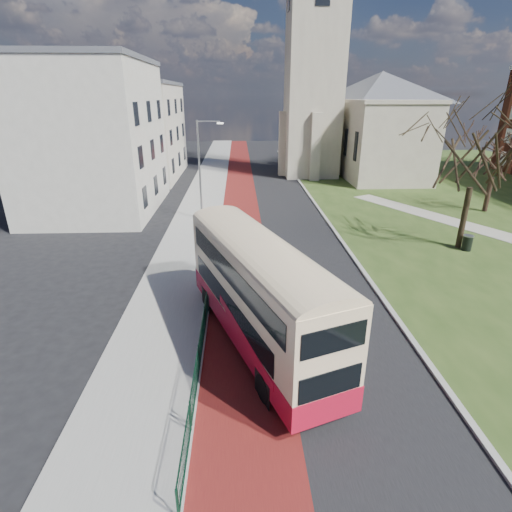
{
  "coord_description": "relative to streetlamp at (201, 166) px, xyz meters",
  "views": [
    {
      "loc": [
        -1.3,
        -14.87,
        9.97
      ],
      "look_at": [
        -0.46,
        4.73,
        2.0
      ],
      "focal_mm": 28.0,
      "sensor_mm": 36.0,
      "label": 1
    }
  ],
  "objects": [
    {
      "name": "street_block_near",
      "position": [
        -9.65,
        4.0,
        1.92
      ],
      "size": [
        10.3,
        14.3,
        13.0
      ],
      "color": "beige",
      "rests_on": "ground"
    },
    {
      "name": "bus",
      "position": [
        3.77,
        -18.32,
        -1.99
      ],
      "size": [
        6.16,
        11.12,
        4.57
      ],
      "rotation": [
        0.0,
        0.0,
        0.35
      ],
      "color": "#B8112A",
      "rests_on": "ground"
    },
    {
      "name": "winter_tree_far",
      "position": [
        25.5,
        1.63,
        0.93
      ],
      "size": [
        6.26,
        6.26,
        7.92
      ],
      "rotation": [
        0.0,
        0.0,
        0.18
      ],
      "color": "#2F2017",
      "rests_on": "grass_green"
    },
    {
      "name": "litter_bin",
      "position": [
        18.54,
        -8.01,
        -4.01
      ],
      "size": [
        0.79,
        0.79,
        1.08
      ],
      "rotation": [
        0.0,
        0.0,
        -0.2
      ],
      "color": "black",
      "rests_on": "grass_green"
    },
    {
      "name": "ground",
      "position": [
        4.35,
        -18.0,
        -4.59
      ],
      "size": [
        160.0,
        160.0,
        0.0
      ],
      "primitive_type": "plane",
      "color": "black",
      "rests_on": "ground"
    },
    {
      "name": "bus_lane",
      "position": [
        3.15,
        2.0,
        -4.59
      ],
      "size": [
        3.4,
        120.0,
        0.01
      ],
      "primitive_type": "cube",
      "color": "#591414",
      "rests_on": "ground"
    },
    {
      "name": "kerb_east",
      "position": [
        10.45,
        4.0,
        -4.53
      ],
      "size": [
        0.25,
        80.0,
        0.13
      ],
      "primitive_type": "cube",
      "color": "#999993",
      "rests_on": "ground"
    },
    {
      "name": "streetlamp",
      "position": [
        0.0,
        0.0,
        0.0
      ],
      "size": [
        2.13,
        0.18,
        8.0
      ],
      "color": "gray",
      "rests_on": "pavement_west"
    },
    {
      "name": "pavement_west",
      "position": [
        -0.65,
        2.0,
        -4.53
      ],
      "size": [
        4.0,
        120.0,
        0.12
      ],
      "primitive_type": "cube",
      "color": "gray",
      "rests_on": "ground"
    },
    {
      "name": "road_carriageway",
      "position": [
        5.85,
        2.0,
        -4.59
      ],
      "size": [
        9.0,
        120.0,
        0.01
      ],
      "primitive_type": "cube",
      "color": "black",
      "rests_on": "ground"
    },
    {
      "name": "winter_tree_near",
      "position": [
        18.32,
        -7.37,
        2.99
      ],
      "size": [
        8.35,
        8.35,
        10.88
      ],
      "rotation": [
        0.0,
        0.0,
        -0.14
      ],
      "color": "black",
      "rests_on": "grass_green"
    },
    {
      "name": "kerb_west",
      "position": [
        1.35,
        2.0,
        -4.53
      ],
      "size": [
        0.25,
        120.0,
        0.13
      ],
      "primitive_type": "cube",
      "color": "#999993",
      "rests_on": "ground"
    },
    {
      "name": "street_block_far",
      "position": [
        -9.65,
        20.0,
        1.17
      ],
      "size": [
        10.3,
        16.3,
        11.5
      ],
      "color": "beige",
      "rests_on": "ground"
    },
    {
      "name": "pedestrian_railing",
      "position": [
        1.4,
        -14.0,
        -4.04
      ],
      "size": [
        0.07,
        24.0,
        1.12
      ],
      "color": "#0C3924",
      "rests_on": "ground"
    },
    {
      "name": "gothic_church",
      "position": [
        16.91,
        20.0,
        8.54
      ],
      "size": [
        16.38,
        18.0,
        40.0
      ],
      "color": "#9F9481",
      "rests_on": "ground"
    }
  ]
}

